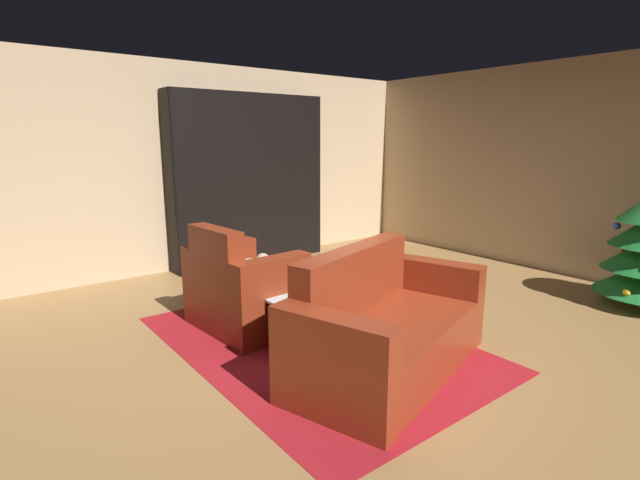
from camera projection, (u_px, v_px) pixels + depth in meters
name	position (u px, v px, depth m)	size (l,w,h in m)	color
ground_plane	(353.00, 338.00, 4.04)	(8.12, 8.12, 0.00)	olive
wall_back	(563.00, 169.00, 5.82)	(6.15, 0.06, 2.59)	tan
wall_left	(196.00, 168.00, 6.12)	(0.06, 6.89, 2.59)	tan
area_rug	(314.00, 342.00, 3.95)	(2.86, 1.95, 0.01)	maroon
bookshelf_unit	(258.00, 181.00, 6.43)	(0.33, 2.18, 2.23)	black
armchair_red	(242.00, 291.00, 4.21)	(1.03, 0.78, 0.94)	maroon
couch_red	(385.00, 329.00, 3.46)	(1.29, 1.89, 0.88)	maroon
coffee_table	(307.00, 296.00, 3.95)	(0.74, 0.74, 0.41)	black
book_stack_on_table	(306.00, 290.00, 3.89)	(0.22, 0.13, 0.07)	gray
bottle_on_table	(312.00, 275.00, 4.12)	(0.07, 0.07, 0.22)	navy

